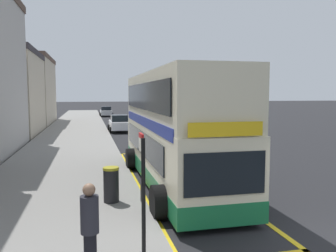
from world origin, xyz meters
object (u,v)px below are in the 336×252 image
Objects in this scene: parked_car_silver_ahead at (106,111)px; litter_bin at (111,184)px; pedestrian_further_back at (90,227)px; double_decker_bus at (174,132)px; bus_stop_sign at (143,183)px; parked_car_white_kerbside at (119,123)px.

parked_car_silver_ahead is 3.73× the size of litter_bin.
pedestrian_further_back is at bearing -91.88° from parked_car_silver_ahead.
parked_car_silver_ahead is (-0.61, 42.90, -1.26)m from double_decker_bus.
pedestrian_further_back is (-2.70, -49.78, 0.34)m from parked_car_silver_ahead.
bus_stop_sign reaches higher than pedestrian_further_back.
bus_stop_sign is at bearing 37.06° from pedestrian_further_back.
parked_car_silver_ahead is 1.00× the size of parked_car_white_kerbside.
parked_car_white_kerbside is 2.31× the size of pedestrian_further_back.
parked_car_white_kerbside is 3.73× the size of litter_bin.
parked_car_silver_ahead is 2.31× the size of pedestrian_further_back.
pedestrian_further_back is at bearing -98.39° from litter_bin.
bus_stop_sign is at bearing -90.61° from parked_car_silver_ahead.
parked_car_white_kerbside is (0.13, -23.30, 0.00)m from parked_car_silver_ahead.
double_decker_bus reaches higher than litter_bin.
double_decker_bus is at bearing 64.28° from pedestrian_further_back.
pedestrian_further_back reaches higher than litter_bin.
parked_car_white_kerbside is (1.71, 25.63, -0.88)m from bus_stop_sign.
double_decker_bus reaches higher than bus_stop_sign.
bus_stop_sign is 1.51m from pedestrian_further_back.
pedestrian_further_back reaches higher than parked_car_white_kerbside.
parked_car_white_kerbside is at bearing 91.40° from double_decker_bus.
pedestrian_further_back is at bearing -142.94° from bus_stop_sign.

